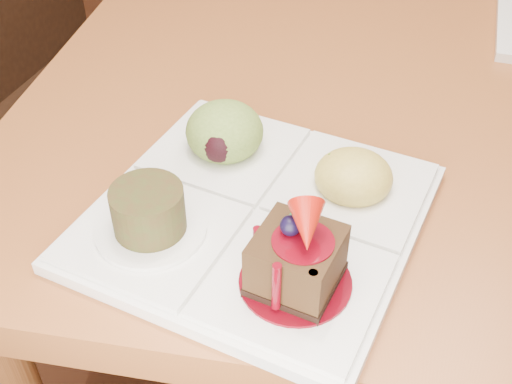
# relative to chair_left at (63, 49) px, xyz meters

# --- Properties ---
(ground) EXTENTS (6.00, 6.00, 0.00)m
(ground) POSITION_rel_chair_left_xyz_m (0.70, 0.11, -0.54)
(ground) COLOR #542A18
(chair_left) EXTENTS (0.48, 0.48, 0.95)m
(chair_left) POSITION_rel_chair_left_xyz_m (0.00, 0.00, 0.00)
(chair_left) COLOR black
(chair_left) RESTS_ON ground
(sampler_plate) EXTENTS (0.34, 0.34, 0.11)m
(sampler_plate) POSITION_rel_chair_left_xyz_m (0.50, -0.63, 0.23)
(sampler_plate) COLOR white
(sampler_plate) RESTS_ON dining_table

